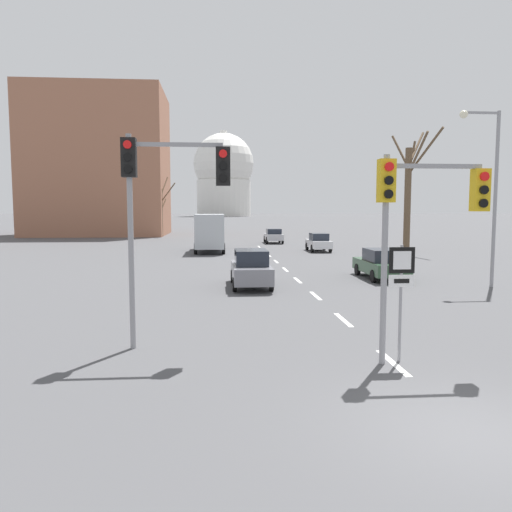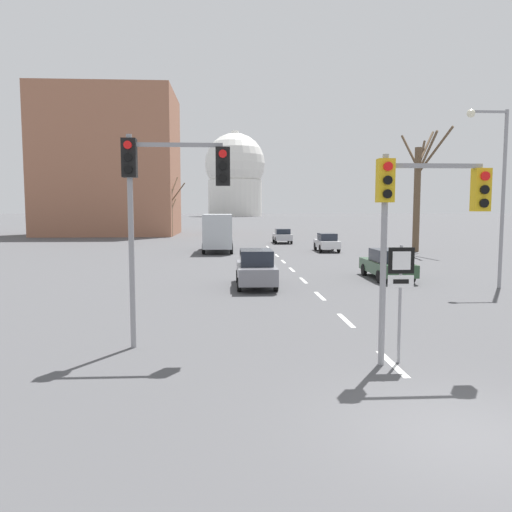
% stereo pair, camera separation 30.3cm
% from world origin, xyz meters
% --- Properties ---
extents(ground_plane, '(800.00, 800.00, 0.00)m').
position_xyz_m(ground_plane, '(0.00, 0.00, 0.00)').
color(ground_plane, '#4C4C4F').
extents(lane_stripe_0, '(0.16, 2.00, 0.01)m').
position_xyz_m(lane_stripe_0, '(0.00, 3.69, 0.00)').
color(lane_stripe_0, silver).
rests_on(lane_stripe_0, ground_plane).
extents(lane_stripe_1, '(0.16, 2.00, 0.01)m').
position_xyz_m(lane_stripe_1, '(0.00, 8.19, 0.00)').
color(lane_stripe_1, silver).
rests_on(lane_stripe_1, ground_plane).
extents(lane_stripe_2, '(0.16, 2.00, 0.01)m').
position_xyz_m(lane_stripe_2, '(0.00, 12.69, 0.00)').
color(lane_stripe_2, silver).
rests_on(lane_stripe_2, ground_plane).
extents(lane_stripe_3, '(0.16, 2.00, 0.01)m').
position_xyz_m(lane_stripe_3, '(0.00, 17.19, 0.00)').
color(lane_stripe_3, silver).
rests_on(lane_stripe_3, ground_plane).
extents(lane_stripe_4, '(0.16, 2.00, 0.01)m').
position_xyz_m(lane_stripe_4, '(0.00, 21.69, 0.00)').
color(lane_stripe_4, silver).
rests_on(lane_stripe_4, ground_plane).
extents(lane_stripe_5, '(0.16, 2.00, 0.01)m').
position_xyz_m(lane_stripe_5, '(0.00, 26.19, 0.00)').
color(lane_stripe_5, silver).
rests_on(lane_stripe_5, ground_plane).
extents(lane_stripe_6, '(0.16, 2.00, 0.01)m').
position_xyz_m(lane_stripe_6, '(0.00, 30.69, 0.00)').
color(lane_stripe_6, silver).
rests_on(lane_stripe_6, ground_plane).
extents(lane_stripe_7, '(0.16, 2.00, 0.01)m').
position_xyz_m(lane_stripe_7, '(0.00, 35.19, 0.00)').
color(lane_stripe_7, silver).
rests_on(lane_stripe_7, ground_plane).
extents(lane_stripe_8, '(0.16, 2.00, 0.01)m').
position_xyz_m(lane_stripe_8, '(0.00, 39.69, 0.00)').
color(lane_stripe_8, silver).
rests_on(lane_stripe_8, ground_plane).
extents(traffic_signal_centre_tall, '(2.55, 0.34, 4.76)m').
position_xyz_m(traffic_signal_centre_tall, '(0.51, 3.64, 3.62)').
color(traffic_signal_centre_tall, gray).
rests_on(traffic_signal_centre_tall, ground_plane).
extents(traffic_signal_near_left, '(2.68, 0.34, 5.40)m').
position_xyz_m(traffic_signal_near_left, '(-5.40, 5.40, 4.11)').
color(traffic_signal_near_left, gray).
rests_on(traffic_signal_near_left, ground_plane).
extents(route_sign_post, '(0.60, 0.08, 2.73)m').
position_xyz_m(route_sign_post, '(0.18, 3.76, 1.87)').
color(route_sign_post, gray).
rests_on(route_sign_post, ground_plane).
extents(street_lamp_right, '(1.89, 0.36, 7.91)m').
position_xyz_m(street_lamp_right, '(8.19, 14.40, 4.85)').
color(street_lamp_right, gray).
rests_on(street_lamp_right, ground_plane).
extents(sedan_near_left, '(1.79, 4.41, 1.53)m').
position_xyz_m(sedan_near_left, '(4.34, 17.45, 0.77)').
color(sedan_near_left, '#2D4C33').
rests_on(sedan_near_left, ground_plane).
extents(sedan_near_right, '(1.76, 4.33, 1.72)m').
position_xyz_m(sedan_near_right, '(-2.49, 15.26, 0.85)').
color(sedan_near_right, slate).
rests_on(sedan_near_right, ground_plane).
extents(sedan_mid_centre, '(1.79, 3.87, 1.52)m').
position_xyz_m(sedan_mid_centre, '(1.94, 44.51, 0.79)').
color(sedan_mid_centre, '#B7B7BC').
rests_on(sedan_mid_centre, ground_plane).
extents(sedan_far_left, '(1.69, 3.84, 1.54)m').
position_xyz_m(sedan_far_left, '(4.57, 34.13, 0.78)').
color(sedan_far_left, silver).
rests_on(sedan_far_left, ground_plane).
extents(delivery_truck, '(2.44, 7.20, 3.14)m').
position_xyz_m(delivery_truck, '(-4.58, 34.43, 1.70)').
color(delivery_truck, '#333842').
rests_on(delivery_truck, ground_plane).
extents(bare_tree_left_near, '(3.35, 2.91, 7.83)m').
position_xyz_m(bare_tree_left_near, '(-11.07, 58.12, 3.48)').
color(bare_tree_left_near, brown).
rests_on(bare_tree_left_near, ground_plane).
extents(bare_tree_right_near, '(3.21, 5.90, 10.40)m').
position_xyz_m(bare_tree_right_near, '(12.12, 33.63, 5.21)').
color(bare_tree_right_near, brown).
rests_on(bare_tree_right_near, ground_plane).
extents(capitol_dome, '(29.89, 29.89, 42.22)m').
position_xyz_m(capitol_dome, '(0.00, 244.25, 20.57)').
color(capitol_dome, silver).
rests_on(capitol_dome, ground_plane).
extents(apartment_block_left, '(18.00, 14.00, 19.44)m').
position_xyz_m(apartment_block_left, '(-19.96, 63.51, 9.72)').
color(apartment_block_left, '#9E664C').
rests_on(apartment_block_left, ground_plane).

